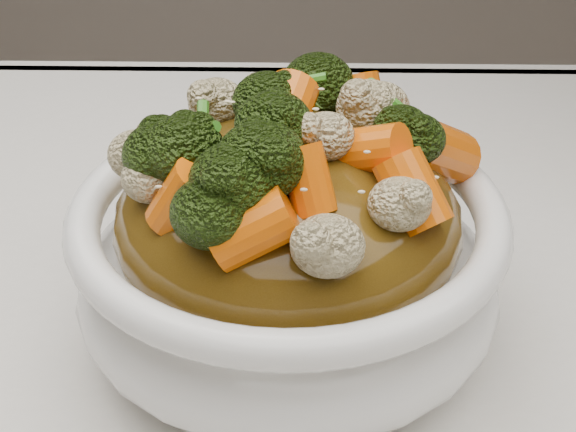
# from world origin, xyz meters

# --- Properties ---
(tablecloth) EXTENTS (1.20, 0.80, 0.04)m
(tablecloth) POSITION_xyz_m (0.00, 0.00, 0.73)
(tablecloth) COLOR silver
(tablecloth) RESTS_ON dining_table
(bowl) EXTENTS (0.23, 0.23, 0.08)m
(bowl) POSITION_xyz_m (0.02, 0.05, 0.79)
(bowl) COLOR white
(bowl) RESTS_ON tablecloth
(sauce_base) EXTENTS (0.18, 0.18, 0.09)m
(sauce_base) POSITION_xyz_m (0.02, 0.05, 0.82)
(sauce_base) COLOR #4D350D
(sauce_base) RESTS_ON bowl
(carrots) EXTENTS (0.18, 0.18, 0.05)m
(carrots) POSITION_xyz_m (0.02, 0.05, 0.88)
(carrots) COLOR #E66007
(carrots) RESTS_ON sauce_base
(broccoli) EXTENTS (0.18, 0.18, 0.04)m
(broccoli) POSITION_xyz_m (0.02, 0.05, 0.88)
(broccoli) COLOR black
(broccoli) RESTS_ON sauce_base
(cauliflower) EXTENTS (0.18, 0.18, 0.04)m
(cauliflower) POSITION_xyz_m (0.02, 0.05, 0.88)
(cauliflower) COLOR beige
(cauliflower) RESTS_ON sauce_base
(scallions) EXTENTS (0.14, 0.14, 0.02)m
(scallions) POSITION_xyz_m (0.02, 0.05, 0.88)
(scallions) COLOR #31761B
(scallions) RESTS_ON sauce_base
(sesame_seeds) EXTENTS (0.17, 0.17, 0.01)m
(sesame_seeds) POSITION_xyz_m (0.02, 0.05, 0.88)
(sesame_seeds) COLOR beige
(sesame_seeds) RESTS_ON sauce_base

